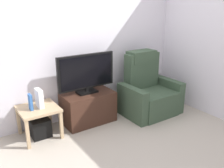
% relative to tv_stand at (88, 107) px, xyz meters
% --- Properties ---
extents(ground_plane, '(6.40, 6.40, 0.00)m').
position_rel_tv_stand_xyz_m(ground_plane, '(0.06, -0.83, -0.25)').
color(ground_plane, '#B2A899').
extents(wall_back, '(6.40, 0.06, 2.60)m').
position_rel_tv_stand_xyz_m(wall_back, '(0.06, 0.30, 1.05)').
color(wall_back, silver).
rests_on(wall_back, ground).
extents(wall_side, '(0.06, 4.48, 2.60)m').
position_rel_tv_stand_xyz_m(wall_side, '(1.94, -0.83, 1.05)').
color(wall_side, silver).
rests_on(wall_side, ground).
extents(tv_stand, '(0.82, 0.48, 0.50)m').
position_rel_tv_stand_xyz_m(tv_stand, '(0.00, 0.00, 0.00)').
color(tv_stand, '#3D2319').
rests_on(tv_stand, ground).
extents(television, '(0.96, 0.20, 0.63)m').
position_rel_tv_stand_xyz_m(television, '(0.00, 0.02, 0.58)').
color(television, black).
rests_on(television, tv_stand).
extents(recliner_armchair, '(0.98, 0.78, 1.08)m').
position_rel_tv_stand_xyz_m(recliner_armchair, '(1.07, -0.25, 0.12)').
color(recliner_armchair, '#384C38').
rests_on(recliner_armchair, ground).
extents(side_table, '(0.54, 0.54, 0.45)m').
position_rel_tv_stand_xyz_m(side_table, '(-0.81, -0.01, 0.13)').
color(side_table, tan).
rests_on(side_table, ground).
extents(subwoofer_box, '(0.27, 0.27, 0.27)m').
position_rel_tv_stand_xyz_m(subwoofer_box, '(-0.81, -0.01, -0.12)').
color(subwoofer_box, black).
rests_on(subwoofer_box, ground).
extents(book_upright, '(0.04, 0.10, 0.23)m').
position_rel_tv_stand_xyz_m(book_upright, '(-0.91, -0.03, 0.32)').
color(book_upright, '#3366B2').
rests_on(book_upright, side_table).
extents(game_console, '(0.07, 0.20, 0.27)m').
position_rel_tv_stand_xyz_m(game_console, '(-0.78, -0.00, 0.33)').
color(game_console, white).
rests_on(game_console, side_table).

